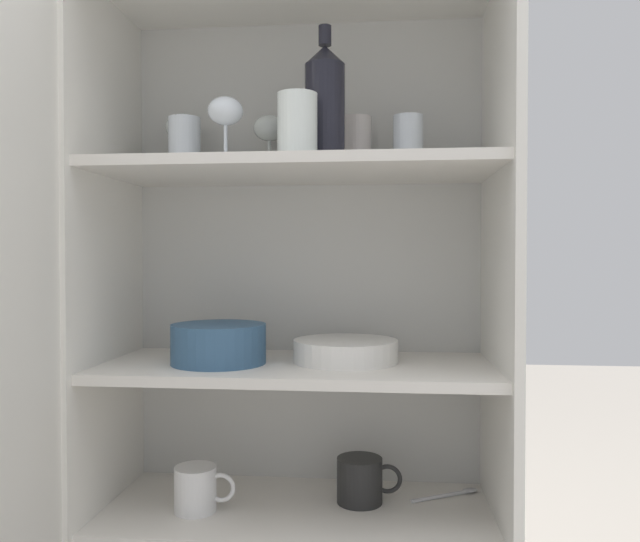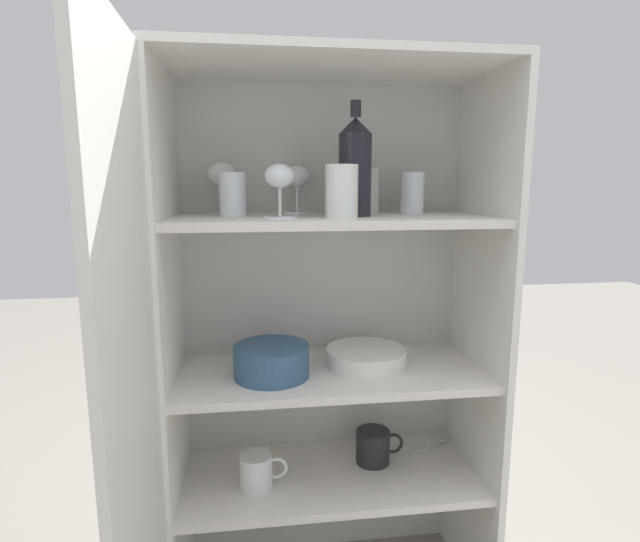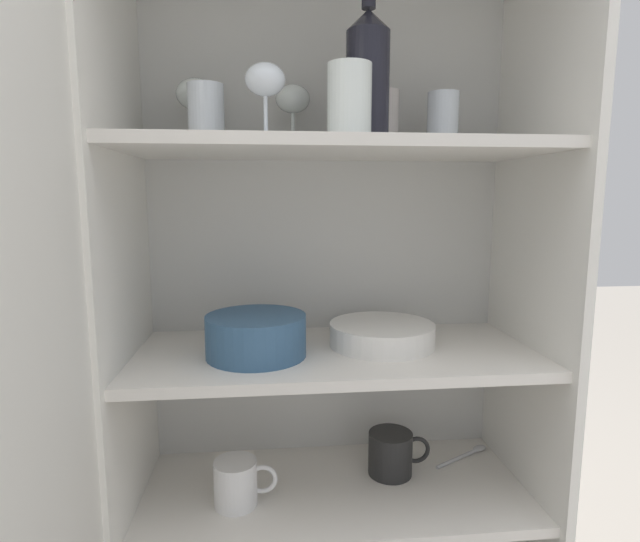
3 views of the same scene
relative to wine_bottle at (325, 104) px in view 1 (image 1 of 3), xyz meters
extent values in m
cube|color=silver|center=(-0.06, 0.18, -0.46)|extent=(0.80, 0.02, 1.37)
cube|color=white|center=(-0.45, 0.00, -0.46)|extent=(0.02, 0.37, 1.37)
cube|color=white|center=(0.34, 0.00, -0.46)|extent=(0.02, 0.37, 1.37)
cube|color=silver|center=(-0.06, 0.00, -0.81)|extent=(0.77, 0.33, 0.02)
cube|color=silver|center=(-0.06, 0.00, -0.52)|extent=(0.77, 0.33, 0.02)
cube|color=silver|center=(-0.06, 0.00, -0.13)|extent=(0.77, 0.33, 0.02)
cylinder|color=white|center=(0.16, 0.06, -0.07)|extent=(0.06, 0.06, 0.11)
cylinder|color=silver|center=(0.06, 0.12, -0.06)|extent=(0.06, 0.06, 0.12)
cylinder|color=white|center=(-0.29, 0.03, -0.07)|extent=(0.07, 0.07, 0.10)
cylinder|color=white|center=(-0.04, -0.07, -0.06)|extent=(0.07, 0.07, 0.12)
cylinder|color=white|center=(-0.13, 0.11, -0.12)|extent=(0.07, 0.07, 0.01)
cylinder|color=white|center=(-0.13, 0.11, -0.08)|extent=(0.01, 0.01, 0.06)
ellipsoid|color=white|center=(-0.13, 0.11, -0.02)|extent=(0.07, 0.07, 0.06)
cylinder|color=white|center=(-0.32, 0.11, -0.12)|extent=(0.06, 0.06, 0.01)
cylinder|color=white|center=(-0.32, 0.11, -0.08)|extent=(0.01, 0.01, 0.06)
ellipsoid|color=white|center=(-0.32, 0.11, -0.02)|extent=(0.08, 0.08, 0.06)
cylinder|color=white|center=(-0.18, -0.06, -0.12)|extent=(0.07, 0.07, 0.01)
cylinder|color=white|center=(-0.18, -0.06, -0.08)|extent=(0.01, 0.01, 0.06)
ellipsoid|color=white|center=(-0.18, -0.06, -0.02)|extent=(0.07, 0.07, 0.05)
cylinder|color=black|center=(0.00, 0.00, -0.02)|extent=(0.08, 0.08, 0.19)
cone|color=black|center=(0.00, 0.00, 0.10)|extent=(0.08, 0.08, 0.04)
cylinder|color=black|center=(0.00, 0.00, 0.13)|extent=(0.03, 0.03, 0.04)
cylinder|color=white|center=(0.04, 0.02, -0.51)|extent=(0.21, 0.21, 0.01)
cylinder|color=white|center=(0.04, 0.02, -0.50)|extent=(0.21, 0.21, 0.01)
cylinder|color=white|center=(0.04, 0.02, -0.49)|extent=(0.21, 0.21, 0.01)
cylinder|color=white|center=(0.04, 0.02, -0.48)|extent=(0.21, 0.21, 0.01)
cylinder|color=white|center=(0.04, 0.02, -0.47)|extent=(0.21, 0.21, 0.01)
cylinder|color=#33567A|center=(-0.21, -0.02, -0.47)|extent=(0.19, 0.19, 0.08)
torus|color=#33567A|center=(-0.21, -0.02, -0.44)|extent=(0.18, 0.18, 0.01)
cylinder|color=white|center=(-0.25, -0.04, -0.76)|extent=(0.08, 0.08, 0.09)
torus|color=white|center=(-0.20, -0.04, -0.75)|extent=(0.06, 0.01, 0.06)
cylinder|color=black|center=(0.07, 0.04, -0.76)|extent=(0.09, 0.09, 0.09)
torus|color=black|center=(0.12, 0.04, -0.75)|extent=(0.06, 0.01, 0.06)
cylinder|color=silver|center=(0.24, 0.08, -0.80)|extent=(0.13, 0.08, 0.01)
ellipsoid|color=silver|center=(0.30, 0.11, -0.79)|extent=(0.04, 0.04, 0.01)
camera|label=1|loc=(0.11, -1.22, -0.30)|focal=35.00mm
camera|label=2|loc=(-0.24, -1.20, -0.04)|focal=28.00mm
camera|label=3|loc=(-0.18, -0.93, -0.21)|focal=28.00mm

